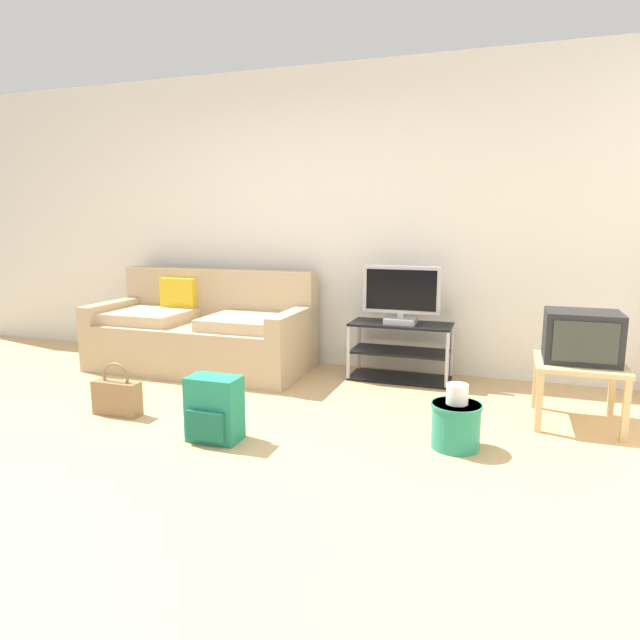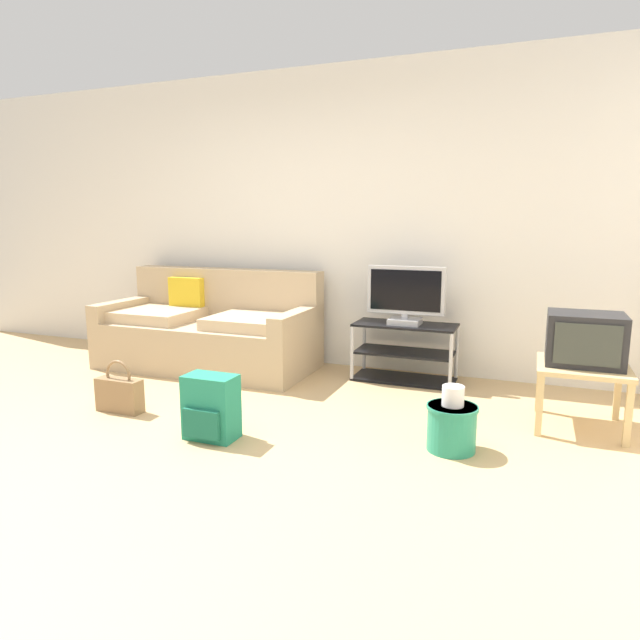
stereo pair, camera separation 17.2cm
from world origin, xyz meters
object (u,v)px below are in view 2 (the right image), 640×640
object	(u,v)px
side_table	(582,374)
handbag	(119,393)
couch	(210,332)
crt_tv	(585,339)
tv_stand	(405,352)
cleaning_bucket	(452,424)
backpack	(211,408)
flat_tv	(406,296)

from	to	relation	value
side_table	handbag	size ratio (longest dim) A/B	1.47
couch	crt_tv	bearing A→B (deg)	-8.37
tv_stand	cleaning_bucket	distance (m)	1.47
couch	backpack	world-z (taller)	couch
handbag	cleaning_bucket	xyz separation A→B (m)	(2.30, 0.18, 0.03)
handbag	cleaning_bucket	size ratio (longest dim) A/B	0.96
flat_tv	handbag	world-z (taller)	flat_tv
side_table	cleaning_bucket	xyz separation A→B (m)	(-0.73, -0.68, -0.20)
crt_tv	cleaning_bucket	bearing A→B (deg)	-136.42
couch	side_table	distance (m)	3.15
couch	crt_tv	size ratio (longest dim) A/B	4.25
couch	crt_tv	distance (m)	3.16
side_table	handbag	distance (m)	3.15
side_table	cleaning_bucket	distance (m)	1.01
cleaning_bucket	couch	bearing A→B (deg)	154.26
couch	flat_tv	world-z (taller)	flat_tv
backpack	handbag	bearing A→B (deg)	-177.73
couch	crt_tv	xyz separation A→B (m)	(3.11, -0.46, 0.27)
cleaning_bucket	tv_stand	bearing A→B (deg)	113.67
backpack	handbag	size ratio (longest dim) A/B	1.07
couch	flat_tv	xyz separation A→B (m)	(1.80, 0.17, 0.40)
flat_tv	side_table	distance (m)	1.51
crt_tv	backpack	bearing A→B (deg)	-153.88
crt_tv	handbag	size ratio (longest dim) A/B	1.22
flat_tv	cleaning_bucket	size ratio (longest dim) A/B	1.64
side_table	flat_tv	bearing A→B (deg)	153.85
couch	tv_stand	xyz separation A→B (m)	(1.80, 0.19, -0.08)
side_table	crt_tv	size ratio (longest dim) A/B	1.20
couch	backpack	distance (m)	1.80
tv_stand	crt_tv	bearing A→B (deg)	-26.37
backpack	handbag	distance (m)	0.90
couch	cleaning_bucket	distance (m)	2.65
flat_tv	cleaning_bucket	world-z (taller)	flat_tv
tv_stand	backpack	distance (m)	1.90
couch	cleaning_bucket	size ratio (longest dim) A/B	4.98
flat_tv	backpack	distance (m)	1.95
tv_stand	cleaning_bucket	bearing A→B (deg)	-66.33
tv_stand	crt_tv	xyz separation A→B (m)	(1.32, -0.65, 0.35)
tv_stand	crt_tv	world-z (taller)	crt_tv
crt_tv	tv_stand	bearing A→B (deg)	153.63
flat_tv	side_table	size ratio (longest dim) A/B	1.17
tv_stand	crt_tv	size ratio (longest dim) A/B	1.85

